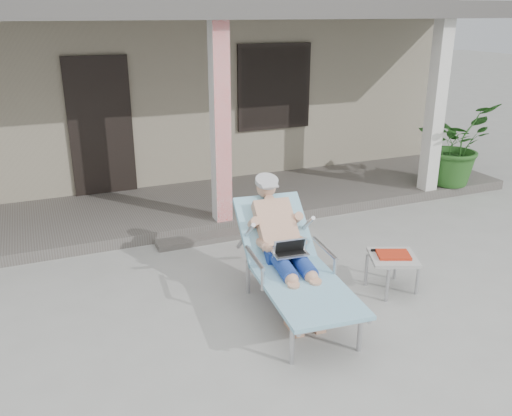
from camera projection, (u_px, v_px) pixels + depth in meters
name	position (u px, v px, depth m)	size (l,w,h in m)	color
ground	(291.00, 300.00, 5.68)	(60.00, 60.00, 0.00)	#9E9E99
house	(148.00, 75.00, 10.74)	(10.40, 5.40, 3.30)	gray
porch_deck	(204.00, 205.00, 8.26)	(10.00, 2.00, 0.15)	#605B56
porch_overhang	(199.00, 16.00, 7.28)	(10.00, 2.30, 2.85)	silver
porch_step	(230.00, 234.00, 7.27)	(2.00, 0.30, 0.07)	#605B56
lounger	(289.00, 233.00, 5.35)	(0.92, 2.02, 1.28)	#B7B7BC
side_table	(393.00, 259.00, 5.78)	(0.63, 0.63, 0.43)	#ADADA8
potted_palm	(454.00, 144.00, 8.82)	(1.21, 1.04, 1.34)	#26591E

